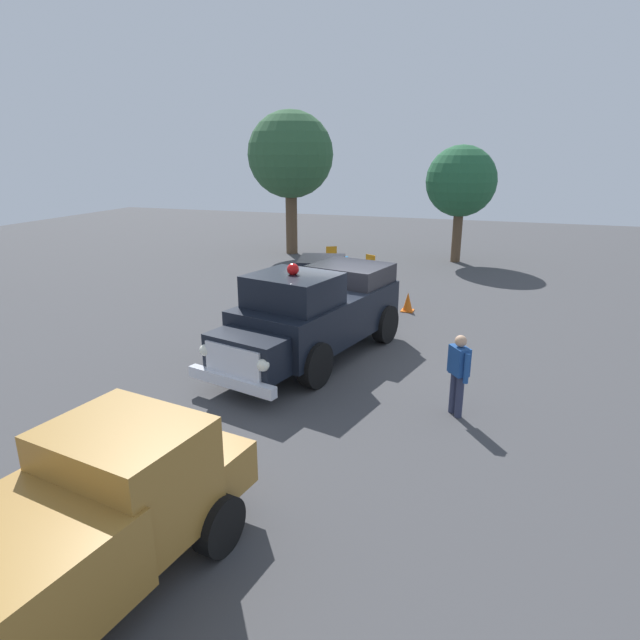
{
  "coord_description": "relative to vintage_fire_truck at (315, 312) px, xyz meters",
  "views": [
    {
      "loc": [
        -12.95,
        -3.75,
        5.03
      ],
      "look_at": [
        -0.61,
        0.48,
        0.93
      ],
      "focal_mm": 30.15,
      "sensor_mm": 36.0,
      "label": 1
    }
  ],
  "objects": [
    {
      "name": "ground_plane",
      "position": [
        0.84,
        -0.53,
        -1.2
      ],
      "size": [
        60.0,
        60.0,
        0.0
      ],
      "primitive_type": "plane",
      "color": "#424244"
    },
    {
      "name": "vintage_fire_truck",
      "position": [
        0.0,
        0.0,
        0.0
      ],
      "size": [
        6.3,
        3.59,
        2.59
      ],
      "color": "black",
      "rests_on": "ground"
    },
    {
      "name": "classic_hot_rod",
      "position": [
        5.83,
        1.77,
        -0.45
      ],
      "size": [
        4.67,
        2.8,
        1.46
      ],
      "color": "black",
      "rests_on": "ground"
    },
    {
      "name": "parked_pickup",
      "position": [
        -8.34,
        -0.05,
        -0.21
      ],
      "size": [
        5.02,
        2.62,
        1.9
      ],
      "color": "black",
      "rests_on": "ground"
    },
    {
      "name": "lawn_chair_near_truck",
      "position": [
        4.05,
        -0.48,
        -0.61
      ],
      "size": [
        0.69,
        0.69,
        1.02
      ],
      "color": "#B7BABF",
      "rests_on": "ground"
    },
    {
      "name": "lawn_chair_by_car",
      "position": [
        8.88,
        0.82,
        -0.61
      ],
      "size": [
        0.67,
        0.66,
        1.02
      ],
      "color": "#B7BABF",
      "rests_on": "ground"
    },
    {
      "name": "lawn_chair_spare",
      "position": [
        10.27,
        2.82,
        -0.61
      ],
      "size": [
        0.67,
        0.67,
        1.02
      ],
      "color": "#B7BABF",
      "rests_on": "ground"
    },
    {
      "name": "spectator_seated",
      "position": [
        4.13,
        -0.38,
        -0.5
      ],
      "size": [
        0.63,
        0.65,
        1.29
      ],
      "color": "#383842",
      "rests_on": "ground"
    },
    {
      "name": "spectator_standing",
      "position": [
        -2.07,
        -3.7,
        -0.23
      ],
      "size": [
        0.57,
        0.46,
        1.68
      ],
      "color": "#2D334C",
      "rests_on": "ground"
    },
    {
      "name": "oak_tree_left",
      "position": [
        13.47,
        6.01,
        3.64
      ],
      "size": [
        4.2,
        4.2,
        6.99
      ],
      "color": "brown",
      "rests_on": "ground"
    },
    {
      "name": "oak_tree_right",
      "position": [
        13.91,
        -2.19,
        2.5
      ],
      "size": [
        3.21,
        3.21,
        5.34
      ],
      "color": "brown",
      "rests_on": "ground"
    },
    {
      "name": "traffic_cone",
      "position": [
        4.88,
        -1.51,
        -0.89
      ],
      "size": [
        0.4,
        0.4,
        0.64
      ],
      "color": "orange",
      "rests_on": "ground"
    }
  ]
}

